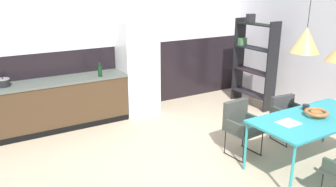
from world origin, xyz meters
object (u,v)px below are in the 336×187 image
object	(u,v)px
refrigerator_column	(138,68)
armchair_facing_counter	(241,121)
dining_table	(315,120)
mug_dark_espresso	(306,107)
open_shelf_unit	(254,59)
open_book	(288,123)
bottle_oil_tall	(100,71)
cooking_pot	(3,83)
armchair_head_of_table	(287,112)
pendant_lamp_over_table_near	(306,40)
fruit_bowl	(316,113)

from	to	relation	value
refrigerator_column	armchair_facing_counter	bearing A→B (deg)	-77.53
refrigerator_column	dining_table	xyz separation A→B (m)	(1.14, -3.27, -0.21)
mug_dark_espresso	open_shelf_unit	bearing A→B (deg)	64.24
open_book	refrigerator_column	bearing A→B (deg)	101.48
open_book	bottle_oil_tall	xyz separation A→B (m)	(-1.50, 3.06, 0.25)
open_book	cooking_pot	xyz separation A→B (m)	(-3.10, 3.25, 0.21)
armchair_facing_counter	mug_dark_espresso	bearing A→B (deg)	138.06
cooking_pot	bottle_oil_tall	world-z (taller)	bottle_oil_tall
dining_table	armchair_head_of_table	distance (m)	0.92
armchair_facing_counter	pendant_lamp_over_table_near	world-z (taller)	pendant_lamp_over_table_near
dining_table	pendant_lamp_over_table_near	bearing A→B (deg)	176.09
open_shelf_unit	pendant_lamp_over_table_near	bearing A→B (deg)	-32.74
bottle_oil_tall	pendant_lamp_over_table_near	xyz separation A→B (m)	(1.61, -3.09, 0.84)
mug_dark_espresso	bottle_oil_tall	bearing A→B (deg)	126.64
armchair_facing_counter	bottle_oil_tall	bearing A→B (deg)	-63.52
armchair_head_of_table	mug_dark_espresso	xyz separation A→B (m)	(-0.27, -0.54, 0.29)
open_book	dining_table	bearing A→B (deg)	-5.62
armchair_head_of_table	bottle_oil_tall	xyz separation A→B (m)	(-2.39, 2.31, 0.51)
armchair_facing_counter	mug_dark_espresso	world-z (taller)	mug_dark_espresso
armchair_facing_counter	pendant_lamp_over_table_near	xyz separation A→B (m)	(0.23, -0.80, 1.32)
armchair_head_of_table	open_book	world-z (taller)	open_book
open_shelf_unit	pendant_lamp_over_table_near	world-z (taller)	pendant_lamp_over_table_near
refrigerator_column	armchair_facing_counter	distance (m)	2.54
refrigerator_column	dining_table	distance (m)	3.47
fruit_bowl	mug_dark_espresso	size ratio (longest dim) A/B	2.47
refrigerator_column	cooking_pot	size ratio (longest dim) A/B	8.46
pendant_lamp_over_table_near	cooking_pot	bearing A→B (deg)	134.48
dining_table	open_book	distance (m)	0.49
armchair_head_of_table	dining_table	bearing A→B (deg)	68.31
dining_table	refrigerator_column	bearing A→B (deg)	109.20
armchair_head_of_table	bottle_oil_tall	world-z (taller)	bottle_oil_tall
armchair_head_of_table	armchair_facing_counter	world-z (taller)	armchair_facing_counter
refrigerator_column	mug_dark_espresso	bearing A→B (deg)	-67.02
dining_table	mug_dark_espresso	size ratio (longest dim) A/B	14.01
open_book	mug_dark_espresso	size ratio (longest dim) A/B	2.05
bottle_oil_tall	fruit_bowl	bearing A→B (deg)	-56.77
bottle_oil_tall	open_shelf_unit	world-z (taller)	open_shelf_unit
bottle_oil_tall	armchair_head_of_table	bearing A→B (deg)	-44.02
dining_table	open_book	size ratio (longest dim) A/B	6.82
dining_table	open_book	xyz separation A→B (m)	(-0.48, 0.05, 0.05)
cooking_pot	refrigerator_column	bearing A→B (deg)	-0.74
refrigerator_column	cooking_pot	bearing A→B (deg)	179.26
armchair_facing_counter	open_shelf_unit	bearing A→B (deg)	-142.59
armchair_head_of_table	mug_dark_espresso	bearing A→B (deg)	68.17
armchair_facing_counter	refrigerator_column	bearing A→B (deg)	-82.22
cooking_pot	pendant_lamp_over_table_near	bearing A→B (deg)	-45.52
bottle_oil_tall	open_shelf_unit	distance (m)	3.23
armchair_facing_counter	open_shelf_unit	xyz separation A→B (m)	(1.78, 1.60, 0.49)
mug_dark_espresso	open_shelf_unit	world-z (taller)	open_shelf_unit
armchair_head_of_table	open_shelf_unit	xyz separation A→B (m)	(0.77, 1.63, 0.52)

